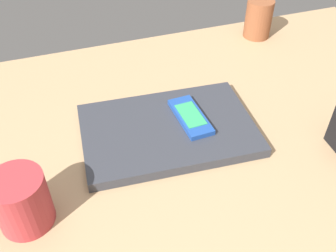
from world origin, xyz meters
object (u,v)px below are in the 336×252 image
object	(u,v)px
coffee_mug	(20,201)
pen_cup	(258,19)
laptop_closed	(168,130)
cell_phone_on_laptop	(190,117)

from	to	relation	value
coffee_mug	pen_cup	bearing A→B (deg)	-146.70
laptop_closed	cell_phone_on_laptop	size ratio (longest dim) A/B	2.70
cell_phone_on_laptop	coffee_mug	world-z (taller)	coffee_mug
coffee_mug	cell_phone_on_laptop	bearing A→B (deg)	-159.10
cell_phone_on_laptop	coffee_mug	xyz separation A→B (cm)	(31.88, 12.18, 2.06)
laptop_closed	cell_phone_on_laptop	distance (cm)	5.08
pen_cup	laptop_closed	bearing A→B (deg)	39.83
laptop_closed	coffee_mug	size ratio (longest dim) A/B	2.79
laptop_closed	cell_phone_on_laptop	bearing A→B (deg)	-168.56
cell_phone_on_laptop	laptop_closed	bearing A→B (deg)	7.13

